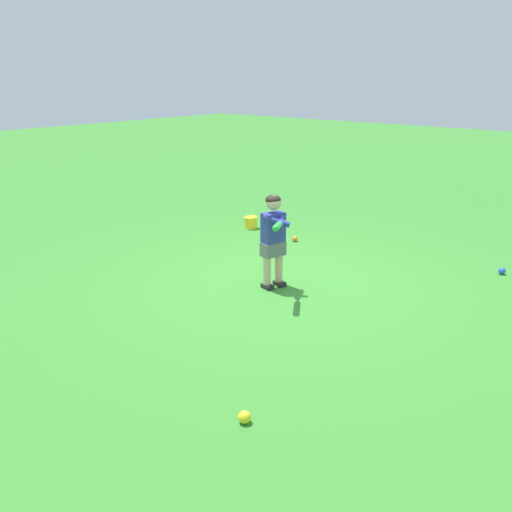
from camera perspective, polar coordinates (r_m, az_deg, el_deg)
ground_plane at (r=6.56m, az=2.92°, el=-2.60°), size 40.00×40.00×0.00m
child_batter at (r=6.15m, az=1.85°, el=2.36°), size 0.54×0.65×1.08m
play_ball_behind_batter at (r=4.05m, az=-1.20°, el=-16.35°), size 0.09×0.09×0.09m
play_ball_far_right at (r=7.40m, az=24.13°, el=-1.41°), size 0.09×0.09×0.09m
play_ball_far_left at (r=8.08m, az=4.05°, el=1.81°), size 0.08×0.08×0.08m
toy_bucket at (r=8.74m, az=-0.53°, el=3.53°), size 0.22×0.22×0.19m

